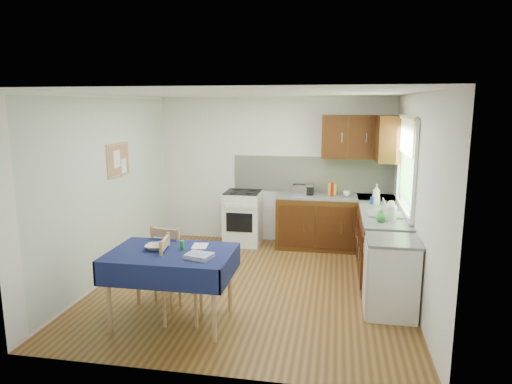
% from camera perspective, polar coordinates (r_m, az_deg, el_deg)
% --- Properties ---
extents(floor, '(4.20, 4.20, 0.00)m').
position_cam_1_polar(floor, '(6.19, -0.45, -11.54)').
color(floor, '#533416').
rests_on(floor, ground).
extents(ceiling, '(4.00, 4.20, 0.02)m').
position_cam_1_polar(ceiling, '(5.73, -0.48, 12.29)').
color(ceiling, white).
rests_on(ceiling, wall_back).
extents(wall_back, '(4.00, 0.02, 2.50)m').
position_cam_1_polar(wall_back, '(7.87, 2.35, 2.74)').
color(wall_back, white).
rests_on(wall_back, ground).
extents(wall_front, '(4.00, 0.02, 2.50)m').
position_cam_1_polar(wall_front, '(3.84, -6.26, -5.92)').
color(wall_front, white).
rests_on(wall_front, ground).
extents(wall_left, '(0.02, 4.20, 2.50)m').
position_cam_1_polar(wall_left, '(6.49, -18.09, 0.50)').
color(wall_left, silver).
rests_on(wall_left, ground).
extents(wall_right, '(0.02, 4.20, 2.50)m').
position_cam_1_polar(wall_right, '(5.81, 19.31, -0.74)').
color(wall_right, white).
rests_on(wall_right, ground).
extents(base_cabinets, '(1.90, 2.30, 0.86)m').
position_cam_1_polar(base_cabinets, '(7.15, 12.23, -5.04)').
color(base_cabinets, '#371E09').
rests_on(base_cabinets, ground).
extents(worktop_back, '(1.90, 0.60, 0.04)m').
position_cam_1_polar(worktop_back, '(7.57, 9.91, -0.58)').
color(worktop_back, slate).
rests_on(worktop_back, base_cabinets).
extents(worktop_right, '(0.60, 1.70, 0.04)m').
position_cam_1_polar(worktop_right, '(6.48, 15.60, -2.74)').
color(worktop_right, slate).
rests_on(worktop_right, base_cabinets).
extents(worktop_corner, '(0.60, 0.60, 0.04)m').
position_cam_1_polar(worktop_corner, '(7.60, 14.82, -0.74)').
color(worktop_corner, slate).
rests_on(worktop_corner, base_cabinets).
extents(splashback, '(2.70, 0.02, 0.60)m').
position_cam_1_polar(splashback, '(7.81, 7.06, 2.23)').
color(splashback, beige).
rests_on(splashback, wall_back).
extents(upper_cabinets, '(1.20, 0.85, 0.70)m').
position_cam_1_polar(upper_cabinets, '(7.46, 13.83, 6.63)').
color(upper_cabinets, '#371E09').
rests_on(upper_cabinets, wall_back).
extents(stove, '(0.60, 0.61, 0.92)m').
position_cam_1_polar(stove, '(7.82, -1.64, -3.22)').
color(stove, white).
rests_on(stove, ground).
extents(window, '(0.04, 1.48, 1.26)m').
position_cam_1_polar(window, '(6.43, 18.32, 4.00)').
color(window, '#2B5422').
rests_on(window, wall_right).
extents(fridge, '(0.58, 0.60, 0.89)m').
position_cam_1_polar(fridge, '(5.46, 16.53, -10.13)').
color(fridge, white).
rests_on(fridge, ground).
extents(corkboard, '(0.04, 0.62, 0.47)m').
position_cam_1_polar(corkboard, '(6.70, -16.83, 3.88)').
color(corkboard, tan).
rests_on(corkboard, wall_left).
extents(dining_table, '(1.33, 0.90, 0.81)m').
position_cam_1_polar(dining_table, '(5.05, -10.53, -8.47)').
color(dining_table, '#101C40').
rests_on(dining_table, ground).
extents(chair_far, '(0.49, 0.49, 0.95)m').
position_cam_1_polar(chair_far, '(5.68, -10.47, -8.38)').
color(chair_far, tan).
rests_on(chair_far, ground).
extents(chair_near, '(0.48, 0.48, 0.96)m').
position_cam_1_polar(chair_near, '(5.14, -9.72, -10.39)').
color(chair_near, tan).
rests_on(chair_near, ground).
extents(toaster, '(0.24, 0.15, 0.19)m').
position_cam_1_polar(toaster, '(7.52, 5.44, 0.27)').
color(toaster, '#B9B8BD').
rests_on(toaster, worktop_back).
extents(sandwich_press, '(0.29, 0.25, 0.17)m').
position_cam_1_polar(sandwich_press, '(7.60, 6.10, 0.36)').
color(sandwich_press, black).
rests_on(sandwich_press, worktop_back).
extents(sauce_bottle, '(0.05, 0.05, 0.23)m').
position_cam_1_polar(sauce_bottle, '(7.47, 9.50, 0.33)').
color(sauce_bottle, '#AD0E0D').
rests_on(sauce_bottle, worktop_back).
extents(yellow_packet, '(0.15, 0.12, 0.18)m').
position_cam_1_polar(yellow_packet, '(7.61, 9.51, 0.33)').
color(yellow_packet, yellow).
rests_on(yellow_packet, worktop_back).
extents(dish_rack, '(0.45, 0.35, 0.22)m').
position_cam_1_polar(dish_rack, '(6.35, 15.82, -2.61)').
color(dish_rack, gray).
rests_on(dish_rack, worktop_right).
extents(kettle, '(0.15, 0.15, 0.26)m').
position_cam_1_polar(kettle, '(6.09, 16.48, -2.34)').
color(kettle, white).
rests_on(kettle, worktop_right).
extents(cup, '(0.15, 0.15, 0.09)m').
position_cam_1_polar(cup, '(7.52, 11.26, -0.20)').
color(cup, white).
rests_on(cup, worktop_back).
extents(soap_bottle_a, '(0.14, 0.14, 0.30)m').
position_cam_1_polar(soap_bottle_a, '(6.99, 14.80, -0.28)').
color(soap_bottle_a, white).
rests_on(soap_bottle_a, worktop_right).
extents(soap_bottle_b, '(0.11, 0.11, 0.17)m').
position_cam_1_polar(soap_bottle_b, '(7.00, 14.53, -0.80)').
color(soap_bottle_b, '#1D42A9').
rests_on(soap_bottle_b, worktop_right).
extents(soap_bottle_c, '(0.15, 0.15, 0.16)m').
position_cam_1_polar(soap_bottle_c, '(5.96, 15.38, -2.91)').
color(soap_bottle_c, '#268D2B').
rests_on(soap_bottle_c, worktop_right).
extents(plate_bowl, '(0.24, 0.24, 0.05)m').
position_cam_1_polar(plate_bowl, '(5.12, -12.44, -6.73)').
color(plate_bowl, beige).
rests_on(plate_bowl, dining_table).
extents(book, '(0.19, 0.24, 0.02)m').
position_cam_1_polar(book, '(5.13, -7.94, -6.74)').
color(book, white).
rests_on(book, dining_table).
extents(spice_jar, '(0.05, 0.05, 0.10)m').
position_cam_1_polar(spice_jar, '(5.05, -9.24, -6.58)').
color(spice_jar, '#227E38').
rests_on(spice_jar, dining_table).
extents(tea_towel, '(0.30, 0.26, 0.05)m').
position_cam_1_polar(tea_towel, '(4.76, -7.11, -7.94)').
color(tea_towel, navy).
rests_on(tea_towel, dining_table).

